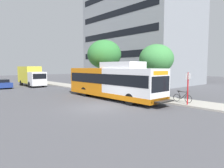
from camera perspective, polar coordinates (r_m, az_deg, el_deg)
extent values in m
plane|color=#4C4C51|center=(22.74, -16.41, -3.36)|extent=(120.00, 120.00, 0.00)
cube|color=#A8A399|center=(24.88, 0.40, -2.30)|extent=(3.00, 56.00, 0.14)
cube|color=white|center=(17.85, 6.06, 0.03)|extent=(2.54, 5.80, 2.73)
cube|color=orange|center=(22.19, -4.99, 0.99)|extent=(2.54, 5.80, 2.73)
cube|color=orange|center=(20.04, -0.06, -2.70)|extent=(2.57, 11.60, 0.44)
cube|color=black|center=(19.90, -0.06, 1.62)|extent=(2.58, 11.25, 0.96)
cube|color=black|center=(16.04, 13.58, -0.04)|extent=(2.34, 0.10, 1.24)
cube|color=orange|center=(15.98, 13.68, 3.07)|extent=(1.91, 0.08, 0.32)
cube|color=white|center=(18.80, 2.85, 5.38)|extent=(2.16, 4.06, 0.60)
cube|color=black|center=(15.98, 14.63, -4.78)|extent=(1.78, 0.60, 0.10)
cylinder|color=black|center=(16.70, 5.14, -4.40)|extent=(0.30, 1.00, 1.00)
cylinder|color=black|center=(18.38, 10.03, -3.59)|extent=(0.30, 1.00, 1.00)
cylinder|color=black|center=(21.90, -7.80, -2.20)|extent=(0.30, 1.00, 1.00)
cylinder|color=black|center=(23.21, -3.13, -1.76)|extent=(0.30, 1.00, 1.00)
cylinder|color=red|center=(17.28, 20.73, -1.24)|extent=(0.10, 0.10, 2.60)
cube|color=white|center=(17.19, 20.80, 2.07)|extent=(0.04, 0.36, 0.48)
torus|color=black|center=(18.19, 20.88, -4.03)|extent=(0.04, 0.66, 0.66)
torus|color=black|center=(18.72, 17.90, -3.70)|extent=(0.04, 0.66, 0.66)
cylinder|color=black|center=(18.31, 19.94, -3.09)|extent=(0.05, 0.64, 0.64)
cylinder|color=black|center=(18.53, 18.72, -2.96)|extent=(0.05, 0.34, 0.62)
cylinder|color=black|center=(18.35, 19.56, -2.12)|extent=(0.05, 0.90, 0.05)
cylinder|color=black|center=(18.61, 18.50, -3.81)|extent=(0.05, 0.45, 0.08)
cylinder|color=black|center=(18.15, 20.84, -2.98)|extent=(0.05, 0.10, 0.67)
cylinder|color=black|center=(18.12, 20.81, -1.92)|extent=(0.52, 0.03, 0.03)
cube|color=black|center=(18.57, 18.35, -1.88)|extent=(0.12, 0.24, 0.06)
cylinder|color=#4C3823|center=(21.91, 12.37, 0.14)|extent=(0.28, 0.28, 2.55)
ellipsoid|color=#3D8442|center=(21.85, 12.49, 7.02)|extent=(3.61, 3.61, 3.07)
cylinder|color=#4C3823|center=(27.15, -2.18, 1.64)|extent=(0.28, 0.28, 3.01)
ellipsoid|color=#337A38|center=(27.15, -2.20, 8.41)|extent=(4.54, 4.54, 3.86)
cube|color=navy|center=(34.24, -28.70, -0.12)|extent=(1.80, 4.50, 0.70)
cube|color=black|center=(34.30, -28.77, 0.73)|extent=(1.48, 2.34, 0.56)
cylinder|color=black|center=(33.13, -26.83, -0.59)|extent=(0.20, 0.64, 0.64)
cylinder|color=black|center=(35.74, -27.90, -0.27)|extent=(0.20, 0.64, 0.64)
cube|color=silver|center=(33.21, -20.47, 1.43)|extent=(2.30, 2.00, 2.10)
cube|color=yellow|center=(36.48, -22.44, 2.52)|extent=(2.30, 5.00, 2.70)
cube|color=black|center=(32.29, -19.88, 2.06)|extent=(2.07, 0.08, 0.80)
cylinder|color=black|center=(33.34, -22.35, -0.15)|extent=(0.26, 0.92, 0.92)
cylinder|color=black|center=(34.06, -19.07, 0.05)|extent=(0.26, 0.92, 0.92)
cylinder|color=black|center=(37.28, -24.40, 0.27)|extent=(0.26, 0.92, 0.92)
cylinder|color=black|center=(37.92, -21.42, 0.45)|extent=(0.26, 0.92, 0.92)
cube|color=gray|center=(41.68, 8.42, 20.02)|extent=(13.87, 19.89, 28.18)
cube|color=black|center=(40.26, 8.20, 2.83)|extent=(13.93, 18.30, 1.10)
cube|color=black|center=(40.29, 8.26, 7.84)|extent=(13.93, 18.30, 1.10)
cube|color=black|center=(40.62, 8.32, 12.81)|extent=(13.93, 18.30, 1.10)
cube|color=black|center=(41.26, 8.38, 17.66)|extent=(13.93, 18.30, 1.10)
cube|color=black|center=(42.18, 8.45, 22.33)|extent=(13.93, 18.30, 1.10)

